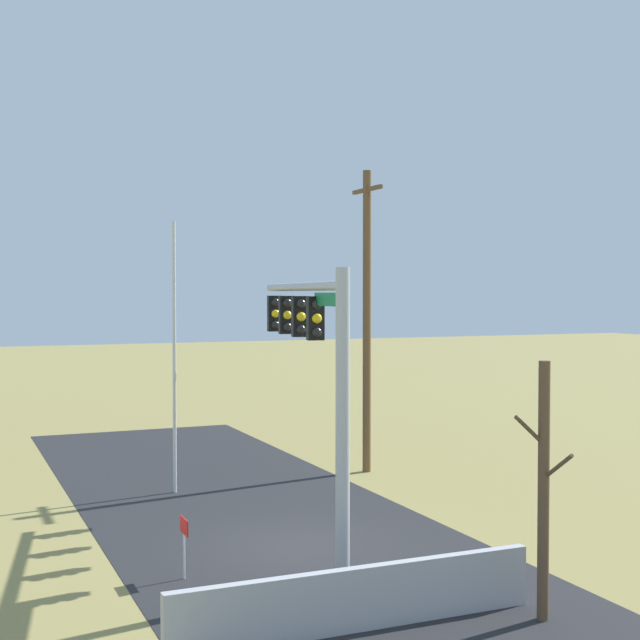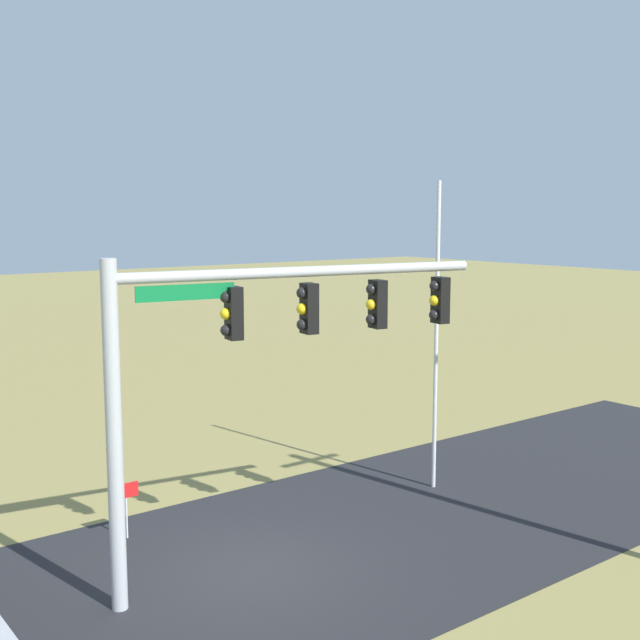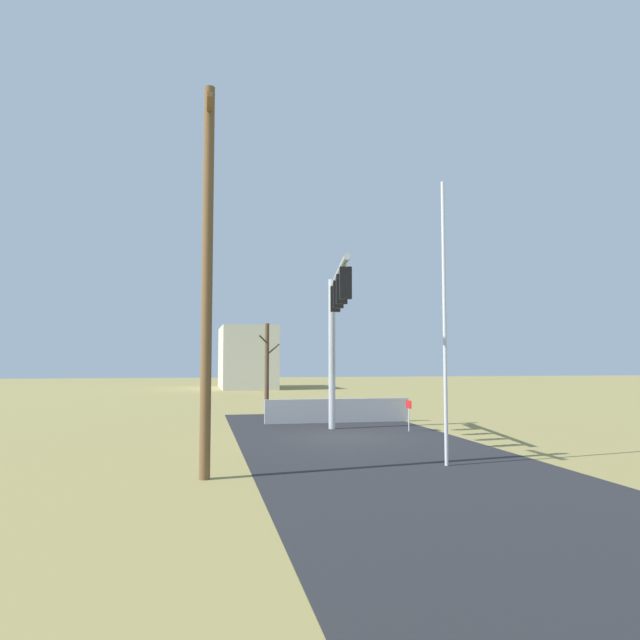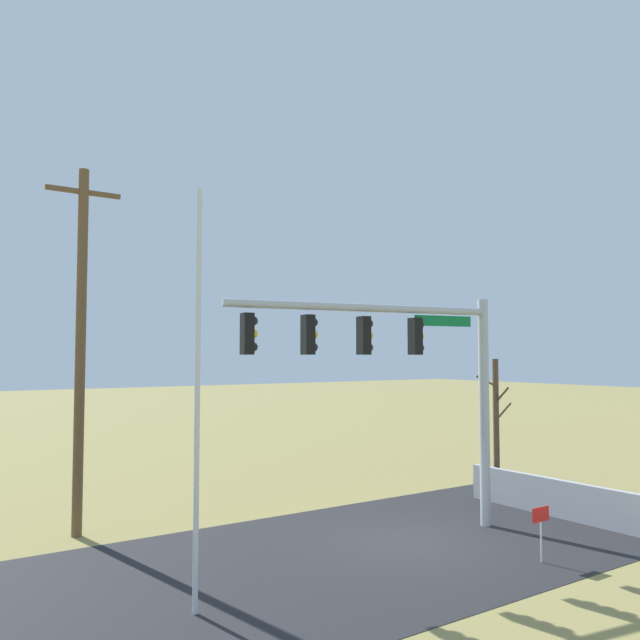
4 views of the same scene
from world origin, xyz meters
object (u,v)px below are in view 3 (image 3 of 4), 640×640
flagpole (445,322)px  distant_building (247,358)px  utility_pole (207,272)px  open_sign (409,408)px  signal_mast (336,315)px  bare_tree (267,371)px

flagpole → distant_building: bearing=2.2°
utility_pole → distant_building: size_ratio=0.92×
flagpole → open_sign: size_ratio=6.29×
utility_pole → open_sign: 12.02m
signal_mast → distant_building: 39.88m
signal_mast → utility_pole: 8.42m
signal_mast → bare_tree: signal_mast is taller
flagpole → open_sign: (7.52, -1.68, -2.93)m
open_sign → flagpole: bearing=167.4°
bare_tree → flagpole: bearing=-164.1°
open_sign → distant_building: size_ratio=0.12×
open_sign → signal_mast: bearing=109.3°
distant_building → utility_pole: bearing=173.6°
flagpole → utility_pole: 6.42m
signal_mast → bare_tree: 6.41m
signal_mast → bare_tree: bearing=18.6°
distant_building → signal_mast: bearing=179.5°
bare_tree → open_sign: (-4.59, -5.14, -1.40)m
signal_mast → bare_tree: (5.71, 1.93, -2.19)m
utility_pole → open_sign: (8.04, -7.99, -4.01)m
open_sign → distant_building: bearing=5.1°
utility_pole → bare_tree: (12.63, -2.85, -2.61)m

